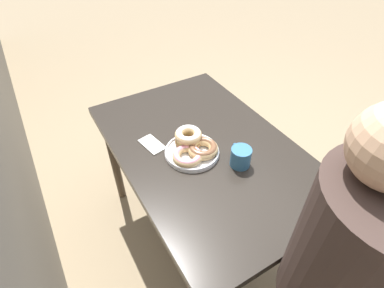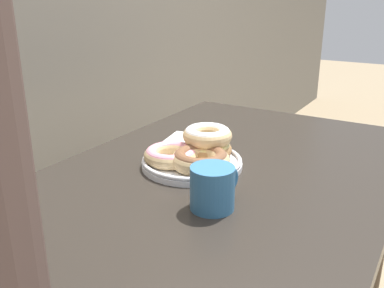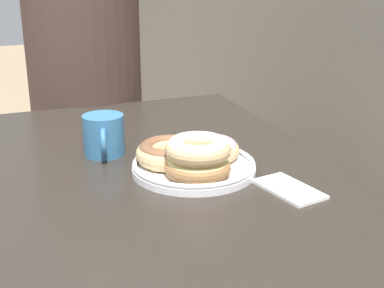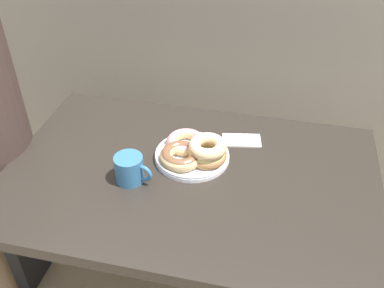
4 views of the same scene
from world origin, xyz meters
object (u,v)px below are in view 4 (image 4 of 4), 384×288
object	(u,v)px
dining_table	(190,191)
coffee_mug	(130,169)
napkin	(242,140)
donut_plate	(193,151)

from	to	relation	value
dining_table	coffee_mug	xyz separation A→B (m)	(-0.18, -0.07, 0.12)
dining_table	coffee_mug	bearing A→B (deg)	-158.38
coffee_mug	napkin	xyz separation A→B (m)	(0.31, 0.28, -0.04)
coffee_mug	dining_table	bearing A→B (deg)	21.62
donut_plate	napkin	xyz separation A→B (m)	(0.14, 0.14, -0.03)
donut_plate	coffee_mug	size ratio (longest dim) A/B	2.15
dining_table	donut_plate	bearing A→B (deg)	94.42
coffee_mug	napkin	bearing A→B (deg)	41.90
donut_plate	coffee_mug	bearing A→B (deg)	-140.03
napkin	coffee_mug	bearing A→B (deg)	-138.10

